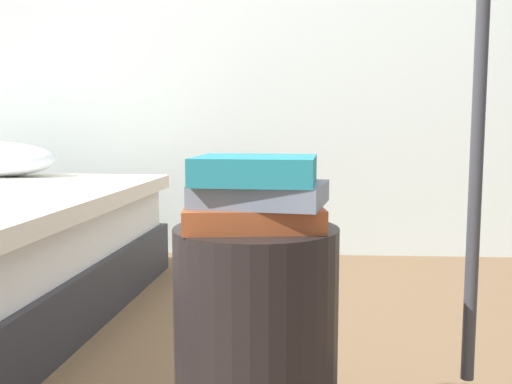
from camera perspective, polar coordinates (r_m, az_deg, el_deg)
wall_back at (r=3.22m, az=2.40°, el=17.30°), size 7.00×0.08×2.60m
side_table at (r=1.26m, az=-0.00°, el=-14.68°), size 0.34×0.34×0.50m
book_rust at (r=1.18m, az=-0.35°, el=-2.41°), size 0.29×0.22×0.05m
book_slate at (r=1.18m, az=0.50°, el=-0.17°), size 0.28×0.25×0.04m
book_teal at (r=1.17m, az=0.17°, el=2.15°), size 0.25×0.22×0.05m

